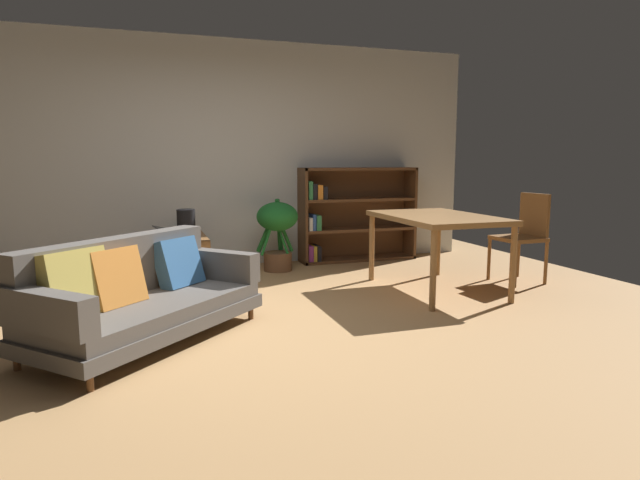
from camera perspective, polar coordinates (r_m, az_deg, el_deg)
ground_plane at (r=4.14m, az=-7.09°, el=-9.59°), size 8.16×8.16×0.00m
back_wall_panel at (r=6.61m, az=-12.06°, el=8.89°), size 6.80×0.10×2.70m
fabric_couch at (r=4.05m, az=-18.89°, el=-5.44°), size 1.78×1.75×0.73m
media_console at (r=5.88m, az=-13.94°, el=-1.86°), size 0.36×1.13×0.51m
open_laptop at (r=5.99m, az=-15.01°, el=0.99°), size 0.45×0.38×0.07m
desk_speaker at (r=5.65m, az=-14.06°, el=1.79°), size 0.19×0.19×0.28m
potted_floor_plant at (r=6.24m, az=-4.56°, el=1.37°), size 0.48×0.48×0.84m
dining_table at (r=5.35m, az=12.35°, el=1.85°), size 0.91×1.38×0.75m
dining_chair_near at (r=6.05m, az=20.92°, el=0.77°), size 0.46×0.46×0.94m
bookshelf at (r=6.91m, az=3.34°, el=2.74°), size 1.52×0.35×1.19m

